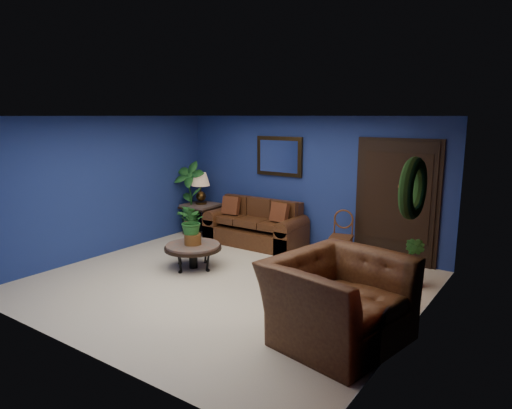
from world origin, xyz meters
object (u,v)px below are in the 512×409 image
Objects in this scene: side_chair at (342,232)px; table_lamp at (201,185)px; end_table at (201,211)px; armchair at (338,300)px; coffee_table at (193,248)px; sofa at (257,229)px.

table_lamp is at bearing 167.87° from side_chair.
armchair is (4.45, -2.72, -0.02)m from end_table.
end_table is 0.57m from table_lamp.
table_lamp is 0.44× the size of armchair.
end_table reaches higher than coffee_table.
sofa is 2.27× the size of side_chair.
table_lamp reaches higher than side_chair.
side_chair is (3.24, 0.06, 0.00)m from end_table.
side_chair reaches higher than coffee_table.
sofa is at bearing 1.00° from end_table.
armchair is (3.01, -2.75, 0.18)m from sofa.
end_table is 5.22m from armchair.
sofa is at bearing 89.15° from coffee_table.
side_chair is (1.83, 1.87, 0.15)m from coffee_table.
sofa reaches higher than side_chair.
armchair is at bearing -16.86° from coffee_table.
coffee_table is 3.18m from armchair.
end_table is (-1.44, -0.03, 0.20)m from sofa.
table_lamp reaches higher than armchair.
table_lamp is at bearing 90.00° from end_table.
table_lamp reaches higher than end_table.
table_lamp is (-1.41, 1.80, 0.72)m from coffee_table.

